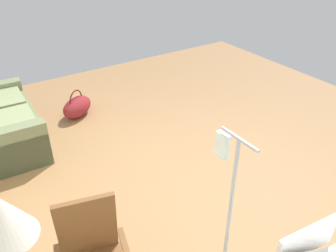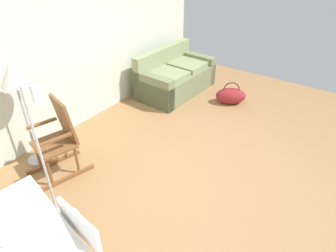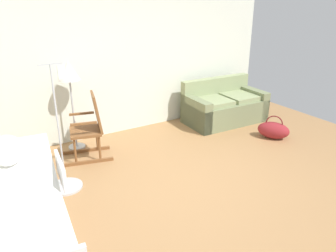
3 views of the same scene
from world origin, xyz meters
name	(u,v)px [view 2 (image 2 of 3)]	position (x,y,z in m)	size (l,w,h in m)	color
ground_plane	(204,177)	(0.00, 0.00, 0.00)	(7.44, 7.44, 0.00)	#9E7247
back_wall	(68,44)	(0.00, 2.44, 1.35)	(6.15, 0.10, 2.70)	silver
couch	(175,77)	(1.88, 1.78, 0.31)	(1.63, 0.90, 0.85)	#737D57
rocking_chair	(59,139)	(-0.97, 1.62, 0.50)	(0.85, 0.64, 1.05)	brown
floor_lamp	(15,81)	(-1.08, 2.09, 1.23)	(0.34, 0.34, 1.48)	#B2B5BA
duffel_bag	(231,96)	(2.09, 0.64, 0.15)	(0.58, 0.64, 0.43)	maroon
iv_pole	(57,207)	(-1.58, 0.92, 0.25)	(0.44, 0.44, 1.69)	#B2B5BA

